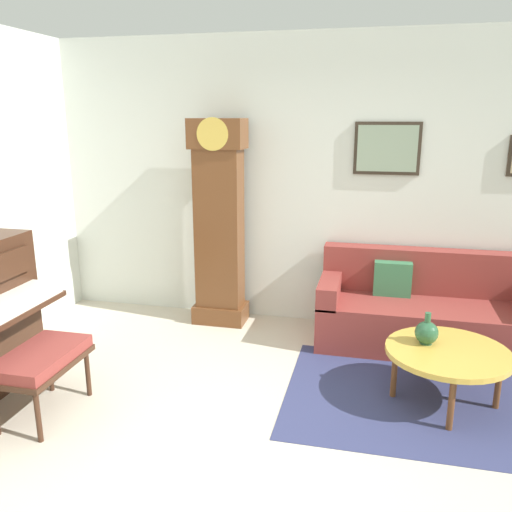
{
  "coord_description": "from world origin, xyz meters",
  "views": [
    {
      "loc": [
        0.69,
        -2.73,
        2.04
      ],
      "look_at": [
        -0.24,
        1.23,
        0.95
      ],
      "focal_mm": 36.73,
      "sensor_mm": 36.0,
      "label": 1
    }
  ],
  "objects": [
    {
      "name": "wall_back",
      "position": [
        0.01,
        2.4,
        1.4
      ],
      "size": [
        5.3,
        0.13,
        2.8
      ],
      "color": "silver",
      "rests_on": "ground_plane"
    },
    {
      "name": "coffee_table",
      "position": [
        1.25,
        0.94,
        0.39
      ],
      "size": [
        0.88,
        0.88,
        0.42
      ],
      "color": "gold",
      "rests_on": "ground_plane"
    },
    {
      "name": "piano_bench",
      "position": [
        -1.5,
        0.15,
        0.41
      ],
      "size": [
        0.42,
        0.7,
        0.48
      ],
      "color": "#3D2316",
      "rests_on": "ground_plane"
    },
    {
      "name": "area_rug",
      "position": [
        1.15,
        0.94,
        0.0
      ],
      "size": [
        2.1,
        1.5,
        0.01
      ],
      "primitive_type": "cube",
      "color": "navy",
      "rests_on": "ground_plane"
    },
    {
      "name": "green_jug",
      "position": [
        1.1,
        1.02,
        0.51
      ],
      "size": [
        0.17,
        0.17,
        0.24
      ],
      "color": "#234C33",
      "rests_on": "coffee_table"
    },
    {
      "name": "grandfather_clock",
      "position": [
        -0.81,
        2.1,
        0.96
      ],
      "size": [
        0.52,
        0.34,
        2.03
      ],
      "color": "brown",
      "rests_on": "ground_plane"
    },
    {
      "name": "ground_plane",
      "position": [
        0.0,
        0.0,
        -0.05
      ],
      "size": [
        6.4,
        6.0,
        0.1
      ],
      "primitive_type": "cube",
      "color": "beige"
    },
    {
      "name": "couch",
      "position": [
        1.17,
        1.99,
        0.31
      ],
      "size": [
        1.9,
        0.8,
        0.84
      ],
      "color": "maroon",
      "rests_on": "ground_plane"
    }
  ]
}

